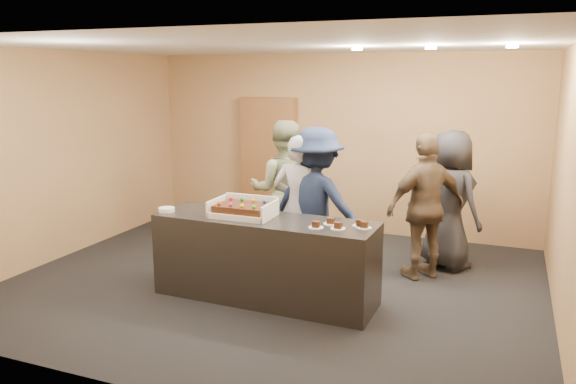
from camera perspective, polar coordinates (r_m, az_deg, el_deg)
The scene contains 17 objects.
room at distance 6.32m, azimuth -1.49°, elevation 2.36°, with size 6.04×6.00×2.70m.
serving_counter at distance 6.07m, azimuth -2.36°, elevation -6.82°, with size 2.40×0.70×0.90m, color black.
storage_cabinet at distance 8.99m, azimuth -1.99°, elevation 3.08°, with size 0.92×0.15×2.03m, color brown.
cake_box at distance 6.06m, azimuth -4.49°, elevation -2.01°, with size 0.66×0.45×0.19m.
sheet_cake at distance 6.02m, azimuth -4.61°, elevation -1.58°, with size 0.56×0.39×0.11m.
plate_stack at distance 6.37m, azimuth -12.24°, elevation -1.76°, with size 0.18×0.18×0.04m, color white.
slice_a at distance 5.58m, azimuth 2.87°, elevation -3.43°, with size 0.15×0.15×0.07m.
slice_b at distance 5.72m, azimuth 4.37°, elevation -3.05°, with size 0.15×0.15×0.07m.
slice_c at distance 5.56m, azimuth 5.11°, elevation -3.52°, with size 0.15×0.15×0.07m.
slice_d at distance 5.68m, azimuth 7.32°, elevation -3.23°, with size 0.15×0.15×0.07m.
slice_e at distance 5.61m, azimuth 7.75°, elevation -3.43°, with size 0.15×0.15×0.07m.
person_server_grey at distance 6.60m, azimuth 1.15°, elevation -1.57°, with size 0.63×0.41×1.72m, color #A5A6AA.
person_sage_man at distance 7.31m, azimuth -0.49°, elevation 0.18°, with size 0.89×0.69×1.82m, color gray.
person_navy_man at distance 6.58m, azimuth 2.89°, elevation -1.25°, with size 1.16×0.67×1.80m, color #182341.
person_brown_extra at distance 6.78m, azimuth 13.82°, elevation -1.49°, with size 1.02×0.42×1.73m, color brown.
person_dark_suit at distance 7.23m, azimuth 16.13°, elevation -0.78°, with size 0.85×0.55×1.73m, color #26262A.
ceiling_spotlights at distance 6.29m, azimuth 14.31°, elevation 14.04°, with size 1.72×0.12×0.03m.
Camera 1 is at (2.46, -5.72, 2.40)m, focal length 35.00 mm.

